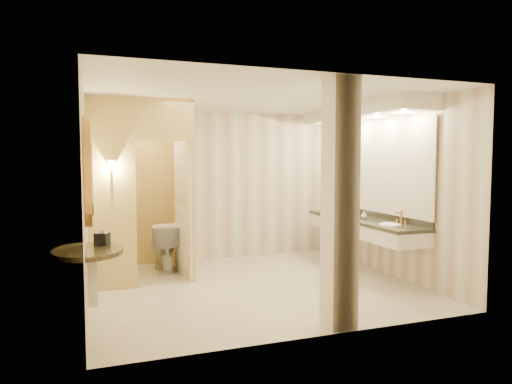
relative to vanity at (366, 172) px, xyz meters
The scene contains 16 objects.
floor 2.57m from the vanity, behind, with size 4.50×4.50×0.00m, color beige.
ceiling 2.26m from the vanity, behind, with size 4.50×4.50×0.00m, color white.
wall_back 2.68m from the vanity, 138.02° to the left, with size 4.50×0.02×2.70m, color beige.
wall_front 2.99m from the vanity, 131.74° to the right, with size 4.50×0.02×2.70m, color beige.
wall_left 4.24m from the vanity, behind, with size 0.02×4.00×2.70m, color beige.
wall_right 0.45m from the vanity, 39.00° to the right, with size 0.02×4.00×2.70m, color beige.
toilet_closet 3.19m from the vanity, 166.28° to the left, with size 1.50×1.55×2.70m.
wall_sconce 3.91m from the vanity, behind, with size 0.14×0.14×0.42m.
vanity is the anchor object (origin of this frame).
console_shelf 4.37m from the vanity, 163.85° to the right, with size 0.91×0.91×1.90m.
pillar 2.61m from the vanity, 128.91° to the right, with size 0.31×0.31×2.70m, color silver.
tissue_box 4.25m from the vanity, 165.71° to the right, with size 0.14×0.14×0.14m, color black.
toilet 3.51m from the vanity, 159.59° to the left, with size 0.45×0.80×0.81m, color white.
soap_bottle_a 0.74m from the vanity, 99.25° to the left, with size 0.07×0.07×0.15m, color beige.
soap_bottle_b 0.70m from the vanity, 136.46° to the right, with size 0.09×0.09×0.12m, color silver.
soap_bottle_c 0.77m from the vanity, 98.96° to the left, with size 0.07×0.07×0.19m, color #C6B28C.
Camera 1 is at (-2.15, -6.12, 1.82)m, focal length 32.00 mm.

